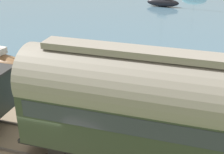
{
  "coord_description": "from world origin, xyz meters",
  "views": [
    {
      "loc": [
        -9.74,
        -5.88,
        8.84
      ],
      "look_at": [
        5.32,
        -1.18,
        1.55
      ],
      "focal_mm": 50.0,
      "sensor_mm": 36.0,
      "label": 1
    }
  ],
  "objects_px": {
    "passenger_coach": "(158,108)",
    "rowboat_far_out": "(71,95)",
    "rowboat_mid_harbor": "(72,59)",
    "sailboat_black": "(163,2)",
    "rowboat_near_shore": "(165,68)"
  },
  "relations": [
    {
      "from": "sailboat_black",
      "to": "rowboat_near_shore",
      "type": "xyz_separation_m",
      "value": [
        -21.21,
        -3.48,
        -0.42
      ]
    },
    {
      "from": "passenger_coach",
      "to": "rowboat_mid_harbor",
      "type": "xyz_separation_m",
      "value": [
        10.15,
        8.09,
        -2.89
      ]
    },
    {
      "from": "passenger_coach",
      "to": "rowboat_far_out",
      "type": "relative_size",
      "value": 4.09
    },
    {
      "from": "passenger_coach",
      "to": "rowboat_far_out",
      "type": "xyz_separation_m",
      "value": [
        4.94,
        5.86,
        -2.91
      ]
    },
    {
      "from": "sailboat_black",
      "to": "rowboat_far_out",
      "type": "xyz_separation_m",
      "value": [
        -26.76,
        1.25,
        -0.47
      ]
    },
    {
      "from": "rowboat_mid_harbor",
      "to": "rowboat_near_shore",
      "type": "xyz_separation_m",
      "value": [
        0.34,
        -6.95,
        0.03
      ]
    },
    {
      "from": "sailboat_black",
      "to": "rowboat_far_out",
      "type": "distance_m",
      "value": 26.79
    },
    {
      "from": "rowboat_far_out",
      "to": "passenger_coach",
      "type": "bearing_deg",
      "value": -75.76
    },
    {
      "from": "passenger_coach",
      "to": "rowboat_far_out",
      "type": "bearing_deg",
      "value": 49.88
    },
    {
      "from": "passenger_coach",
      "to": "sailboat_black",
      "type": "bearing_deg",
      "value": 8.29
    },
    {
      "from": "passenger_coach",
      "to": "rowboat_mid_harbor",
      "type": "height_order",
      "value": "passenger_coach"
    },
    {
      "from": "rowboat_far_out",
      "to": "rowboat_near_shore",
      "type": "relative_size",
      "value": 1.12
    },
    {
      "from": "rowboat_far_out",
      "to": "rowboat_mid_harbor",
      "type": "bearing_deg",
      "value": 77.45
    },
    {
      "from": "rowboat_mid_harbor",
      "to": "sailboat_black",
      "type": "bearing_deg",
      "value": -3.08
    },
    {
      "from": "rowboat_mid_harbor",
      "to": "rowboat_far_out",
      "type": "height_order",
      "value": "rowboat_mid_harbor"
    }
  ]
}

